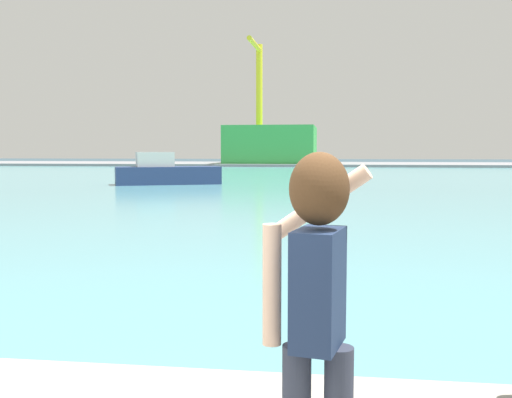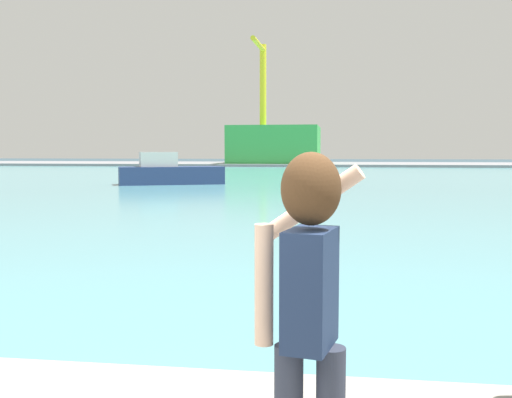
{
  "view_description": "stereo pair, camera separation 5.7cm",
  "coord_description": "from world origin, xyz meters",
  "px_view_note": "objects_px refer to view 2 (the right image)",
  "views": [
    {
      "loc": [
        1.11,
        -2.5,
        2.42
      ],
      "look_at": [
        -0.03,
        5.66,
        1.74
      ],
      "focal_mm": 41.42,
      "sensor_mm": 36.0,
      "label": 1
    },
    {
      "loc": [
        1.16,
        -2.49,
        2.42
      ],
      "look_at": [
        -0.03,
        5.66,
        1.74
      ],
      "focal_mm": 41.42,
      "sensor_mm": 36.0,
      "label": 2
    }
  ],
  "objects_px": {
    "person_photographer": "(308,295)",
    "boat_moored": "(169,173)",
    "warehouse_left": "(275,145)",
    "port_crane": "(262,92)"
  },
  "relations": [
    {
      "from": "person_photographer",
      "to": "boat_moored",
      "type": "height_order",
      "value": "person_photographer"
    },
    {
      "from": "boat_moored",
      "to": "port_crane",
      "type": "relative_size",
      "value": 0.42
    },
    {
      "from": "warehouse_left",
      "to": "person_photographer",
      "type": "bearing_deg",
      "value": -83.47
    },
    {
      "from": "person_photographer",
      "to": "port_crane",
      "type": "xyz_separation_m",
      "value": [
        -11.95,
        86.45,
        9.37
      ]
    },
    {
      "from": "warehouse_left",
      "to": "boat_moored",
      "type": "bearing_deg",
      "value": -91.66
    },
    {
      "from": "person_photographer",
      "to": "warehouse_left",
      "type": "distance_m",
      "value": 91.42
    },
    {
      "from": "boat_moored",
      "to": "warehouse_left",
      "type": "bearing_deg",
      "value": 64.93
    },
    {
      "from": "warehouse_left",
      "to": "port_crane",
      "type": "relative_size",
      "value": 0.77
    },
    {
      "from": "boat_moored",
      "to": "warehouse_left",
      "type": "height_order",
      "value": "warehouse_left"
    },
    {
      "from": "person_photographer",
      "to": "port_crane",
      "type": "bearing_deg",
      "value": 19.61
    }
  ]
}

